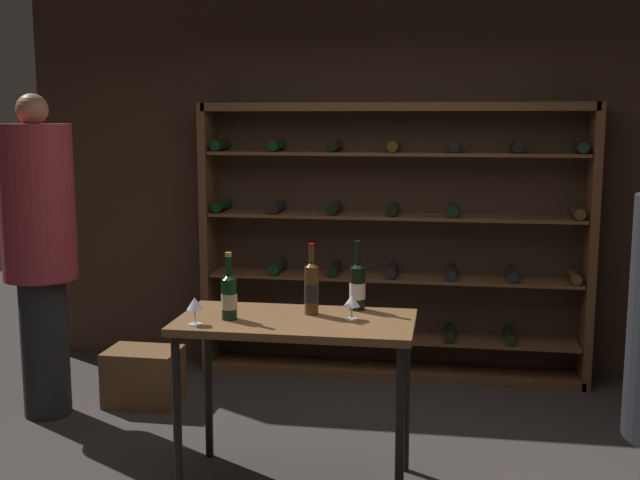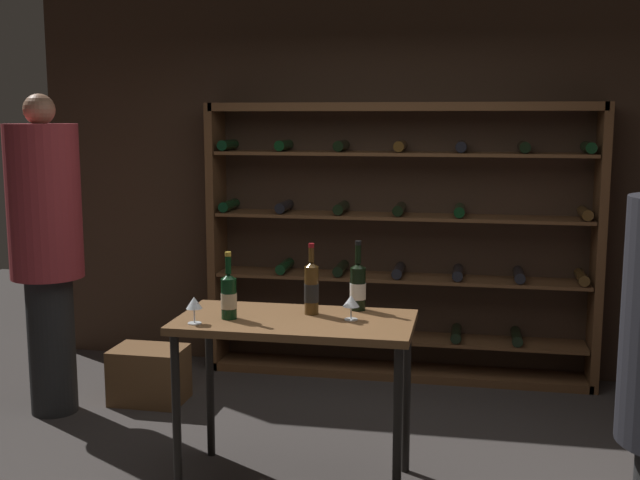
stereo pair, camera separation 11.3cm
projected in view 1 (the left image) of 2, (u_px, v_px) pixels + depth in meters
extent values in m
cube|color=#3D2B1E|center=(376.00, 184.00, 5.91)|extent=(5.34, 0.10, 2.82)
cube|color=brown|center=(210.00, 238.00, 5.96)|extent=(0.06, 0.32, 2.01)
cube|color=brown|center=(590.00, 247.00, 5.52)|extent=(0.06, 0.32, 2.01)
cube|color=brown|center=(394.00, 107.00, 5.59)|extent=(2.76, 0.32, 0.06)
cube|color=brown|center=(391.00, 371.00, 5.89)|extent=(2.76, 0.32, 0.06)
cube|color=brown|center=(391.00, 337.00, 5.85)|extent=(2.68, 0.32, 0.02)
cylinder|color=#4C3314|center=(224.00, 323.00, 6.05)|extent=(0.08, 0.30, 0.08)
cylinder|color=black|center=(278.00, 325.00, 5.98)|extent=(0.08, 0.30, 0.08)
cylinder|color=black|center=(334.00, 327.00, 5.91)|extent=(0.08, 0.30, 0.08)
cylinder|color=black|center=(391.00, 330.00, 5.84)|extent=(0.08, 0.30, 0.08)
cylinder|color=black|center=(449.00, 332.00, 5.77)|extent=(0.08, 0.30, 0.08)
cylinder|color=black|center=(509.00, 335.00, 5.71)|extent=(0.08, 0.30, 0.08)
cube|color=brown|center=(392.00, 277.00, 5.78)|extent=(2.68, 0.32, 0.02)
cylinder|color=black|center=(278.00, 266.00, 5.91)|extent=(0.08, 0.30, 0.08)
cylinder|color=black|center=(334.00, 268.00, 5.84)|extent=(0.08, 0.30, 0.08)
cylinder|color=black|center=(392.00, 270.00, 5.77)|extent=(0.08, 0.30, 0.08)
cylinder|color=black|center=(451.00, 272.00, 5.70)|extent=(0.08, 0.30, 0.08)
cylinder|color=black|center=(512.00, 274.00, 5.64)|extent=(0.08, 0.30, 0.08)
cylinder|color=#4C3314|center=(574.00, 276.00, 5.57)|extent=(0.08, 0.30, 0.08)
cube|color=brown|center=(393.00, 216.00, 5.71)|extent=(2.68, 0.32, 0.02)
cylinder|color=black|center=(222.00, 206.00, 5.91)|extent=(0.08, 0.30, 0.08)
cylinder|color=black|center=(277.00, 207.00, 5.84)|extent=(0.08, 0.30, 0.08)
cylinder|color=black|center=(334.00, 208.00, 5.77)|extent=(0.08, 0.30, 0.08)
cylinder|color=black|center=(393.00, 209.00, 5.70)|extent=(0.08, 0.30, 0.08)
cylinder|color=black|center=(453.00, 210.00, 5.64)|extent=(0.08, 0.30, 0.08)
cylinder|color=#4C3314|center=(577.00, 212.00, 5.50)|extent=(0.08, 0.30, 0.08)
cube|color=brown|center=(394.00, 154.00, 5.64)|extent=(2.68, 0.32, 0.02)
cylinder|color=black|center=(221.00, 145.00, 5.84)|extent=(0.08, 0.30, 0.08)
cylinder|color=black|center=(277.00, 145.00, 5.77)|extent=(0.08, 0.30, 0.08)
cylinder|color=black|center=(335.00, 146.00, 5.70)|extent=(0.08, 0.30, 0.08)
cylinder|color=#4C3314|center=(394.00, 146.00, 5.63)|extent=(0.08, 0.30, 0.08)
cylinder|color=black|center=(454.00, 146.00, 5.57)|extent=(0.08, 0.30, 0.08)
cylinder|color=black|center=(516.00, 147.00, 5.50)|extent=(0.08, 0.30, 0.08)
cylinder|color=black|center=(580.00, 147.00, 5.43)|extent=(0.08, 0.30, 0.08)
cube|color=brown|center=(296.00, 322.00, 4.01)|extent=(1.20, 0.61, 0.04)
cylinder|color=black|center=(177.00, 418.00, 3.92)|extent=(0.04, 0.04, 0.85)
cylinder|color=black|center=(400.00, 432.00, 3.74)|extent=(0.04, 0.04, 0.85)
cylinder|color=black|center=(208.00, 384.00, 4.42)|extent=(0.04, 0.04, 0.85)
cylinder|color=black|center=(406.00, 395.00, 4.24)|extent=(0.04, 0.04, 0.85)
cylinder|color=black|center=(45.00, 347.00, 5.05)|extent=(0.30, 0.30, 0.90)
cylinder|color=#9E2D33|center=(37.00, 202.00, 4.91)|extent=(0.46, 0.46, 0.97)
sphere|color=#AD7A5B|center=(32.00, 109.00, 4.82)|extent=(0.19, 0.19, 0.19)
cube|color=brown|center=(144.00, 376.00, 5.28)|extent=(0.48, 0.34, 0.37)
cylinder|color=#4C3314|center=(312.00, 290.00, 4.08)|extent=(0.07, 0.07, 0.25)
cone|color=#4C3314|center=(312.00, 264.00, 4.06)|extent=(0.07, 0.07, 0.03)
cylinder|color=#4C3314|center=(312.00, 255.00, 4.05)|extent=(0.03, 0.03, 0.08)
cylinder|color=maroon|center=(312.00, 245.00, 4.04)|extent=(0.03, 0.03, 0.02)
cylinder|color=black|center=(312.00, 293.00, 4.08)|extent=(0.08, 0.08, 0.10)
cylinder|color=black|center=(357.00, 289.00, 4.17)|extent=(0.08, 0.08, 0.23)
cone|color=black|center=(358.00, 265.00, 4.16)|extent=(0.08, 0.08, 0.03)
cylinder|color=black|center=(358.00, 254.00, 4.15)|extent=(0.03, 0.03, 0.10)
cylinder|color=black|center=(358.00, 243.00, 4.14)|extent=(0.03, 0.03, 0.02)
cylinder|color=silver|center=(357.00, 291.00, 4.18)|extent=(0.09, 0.09, 0.09)
cylinder|color=black|center=(229.00, 299.00, 3.98)|extent=(0.08, 0.08, 0.21)
cone|color=black|center=(229.00, 277.00, 3.96)|extent=(0.08, 0.08, 0.03)
cylinder|color=black|center=(229.00, 265.00, 3.95)|extent=(0.03, 0.03, 0.09)
cylinder|color=#B7932D|center=(228.00, 255.00, 3.94)|extent=(0.03, 0.03, 0.02)
cylinder|color=#C6B28C|center=(229.00, 301.00, 3.98)|extent=(0.08, 0.08, 0.08)
cylinder|color=silver|center=(352.00, 319.00, 3.98)|extent=(0.07, 0.07, 0.00)
cylinder|color=silver|center=(352.00, 312.00, 3.98)|extent=(0.01, 0.01, 0.06)
cone|color=silver|center=(352.00, 301.00, 3.97)|extent=(0.08, 0.08, 0.06)
cylinder|color=#590A14|center=(352.00, 303.00, 3.97)|extent=(0.05, 0.05, 0.02)
cylinder|color=silver|center=(195.00, 324.00, 3.89)|extent=(0.07, 0.07, 0.00)
cylinder|color=silver|center=(195.00, 316.00, 3.88)|extent=(0.01, 0.01, 0.07)
cone|color=silver|center=(195.00, 303.00, 3.87)|extent=(0.08, 0.08, 0.06)
cylinder|color=#590A14|center=(195.00, 306.00, 3.88)|extent=(0.04, 0.04, 0.02)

